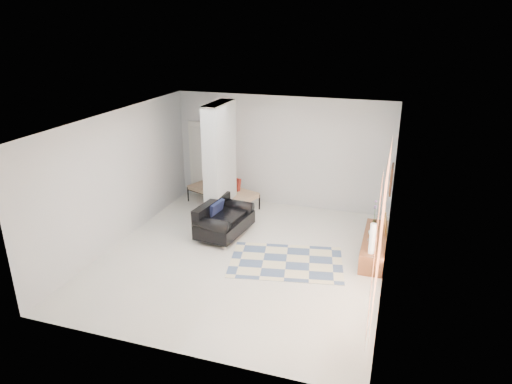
% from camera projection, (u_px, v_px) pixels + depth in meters
% --- Properties ---
extents(floor, '(6.00, 6.00, 0.00)m').
position_uv_depth(floor, '(243.00, 257.00, 9.25)').
color(floor, white).
rests_on(floor, ground).
extents(ceiling, '(6.00, 6.00, 0.00)m').
position_uv_depth(ceiling, '(241.00, 120.00, 8.27)').
color(ceiling, white).
rests_on(ceiling, wall_back).
extents(wall_back, '(6.00, 0.00, 6.00)m').
position_uv_depth(wall_back, '(282.00, 152.00, 11.43)').
color(wall_back, silver).
rests_on(wall_back, ground).
extents(wall_front, '(6.00, 0.00, 6.00)m').
position_uv_depth(wall_front, '(167.00, 267.00, 6.09)').
color(wall_front, silver).
rests_on(wall_front, ground).
extents(wall_left, '(0.00, 6.00, 6.00)m').
position_uv_depth(wall_left, '(118.00, 178.00, 9.55)').
color(wall_left, silver).
rests_on(wall_left, ground).
extents(wall_right, '(0.00, 6.00, 6.00)m').
position_uv_depth(wall_right, '(390.00, 209.00, 7.97)').
color(wall_right, silver).
rests_on(wall_right, ground).
extents(partition_column, '(0.35, 1.20, 2.80)m').
position_uv_depth(partition_column, '(220.00, 164.00, 10.50)').
color(partition_column, '#B4BABC').
rests_on(partition_column, floor).
extents(hallway_door, '(0.85, 0.06, 2.04)m').
position_uv_depth(hallway_door, '(205.00, 160.00, 12.14)').
color(hallway_door, silver).
rests_on(hallway_door, floor).
extents(curtain, '(0.00, 2.55, 2.55)m').
position_uv_depth(curtain, '(381.00, 233.00, 6.95)').
color(curtain, '#D86939').
rests_on(curtain, wall_right).
extents(wall_art, '(0.04, 0.45, 0.55)m').
position_uv_depth(wall_art, '(392.00, 179.00, 8.70)').
color(wall_art, '#351B0E').
rests_on(wall_art, wall_right).
extents(media_console, '(0.45, 1.82, 0.80)m').
position_uv_depth(media_console, '(374.00, 246.00, 9.26)').
color(media_console, brown).
rests_on(media_console, floor).
extents(loveseat, '(1.00, 1.52, 0.76)m').
position_uv_depth(loveseat, '(222.00, 219.00, 10.10)').
color(loveseat, silver).
rests_on(loveseat, floor).
extents(daybed, '(2.00, 1.39, 0.77)m').
position_uv_depth(daybed, '(223.00, 190.00, 11.73)').
color(daybed, black).
rests_on(daybed, floor).
extents(area_rug, '(2.45, 1.86, 0.01)m').
position_uv_depth(area_rug, '(286.00, 262.00, 9.04)').
color(area_rug, beige).
rests_on(area_rug, floor).
extents(cylinder_lamp, '(0.11, 0.11, 0.60)m').
position_uv_depth(cylinder_lamp, '(372.00, 239.00, 8.46)').
color(cylinder_lamp, white).
rests_on(cylinder_lamp, media_console).
extents(bronze_figurine, '(0.12, 0.12, 0.21)m').
position_uv_depth(bronze_figurine, '(374.00, 225.00, 9.50)').
color(bronze_figurine, black).
rests_on(bronze_figurine, media_console).
extents(vase, '(0.19, 0.19, 0.19)m').
position_uv_depth(vase, '(373.00, 231.00, 9.21)').
color(vase, white).
rests_on(vase, media_console).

